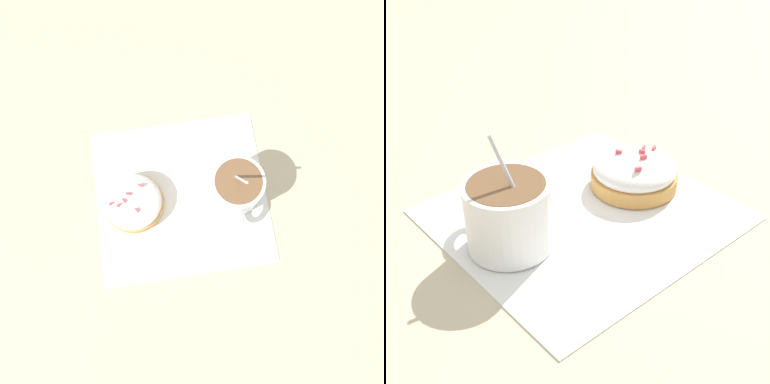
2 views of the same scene
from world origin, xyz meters
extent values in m
plane|color=#C6B793|center=(0.00, 0.00, 0.00)|extent=(3.00, 3.00, 0.00)
cube|color=white|center=(0.00, 0.00, 0.00)|extent=(0.29, 0.27, 0.00)
cylinder|color=white|center=(0.09, -0.01, 0.04)|extent=(0.08, 0.08, 0.07)
cylinder|color=brown|center=(0.09, -0.01, 0.07)|extent=(0.07, 0.07, 0.01)
torus|color=white|center=(0.08, -0.06, 0.04)|extent=(0.01, 0.04, 0.04)
ellipsoid|color=silver|center=(0.09, -0.03, 0.01)|extent=(0.02, 0.03, 0.01)
cylinder|color=silver|center=(0.08, 0.00, 0.06)|extent=(0.01, 0.06, 0.10)
cylinder|color=#D19347|center=(-0.08, 0.00, 0.01)|extent=(0.10, 0.10, 0.02)
ellipsoid|color=white|center=(-0.08, 0.00, 0.02)|extent=(0.09, 0.09, 0.03)
cube|color=#EA4C56|center=(-0.09, 0.00, 0.04)|extent=(0.01, 0.01, 0.00)
cube|color=#EA4C56|center=(-0.10, -0.01, 0.04)|extent=(0.01, 0.01, 0.00)
cube|color=#EA4C56|center=(-0.08, 0.01, 0.04)|extent=(0.01, 0.01, 0.00)
cube|color=#EA4C56|center=(-0.11, 0.00, 0.04)|extent=(0.01, 0.01, 0.00)
cube|color=#EA4C56|center=(-0.07, -0.02, 0.04)|extent=(0.01, 0.01, 0.00)
cube|color=#EA4C56|center=(-0.06, 0.02, 0.04)|extent=(0.01, 0.01, 0.00)
camera|label=1|loc=(-0.01, -0.14, 0.60)|focal=35.00mm
camera|label=2|loc=(0.32, 0.32, 0.33)|focal=50.00mm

